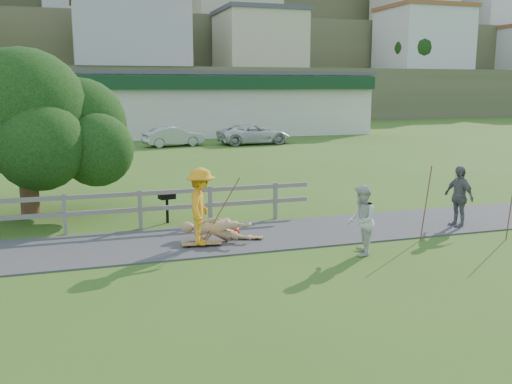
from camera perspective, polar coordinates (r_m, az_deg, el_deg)
ground at (r=13.55m, az=-1.33°, el=-6.30°), size 260.00×260.00×0.00m
path at (r=14.94m, az=-2.97°, el=-4.64°), size 34.00×3.00×0.04m
fence at (r=16.09m, az=-20.82°, el=-1.65°), size 15.05×0.10×1.10m
strip_mall at (r=48.02m, az=-8.73°, el=8.79°), size 32.50×10.75×5.10m
hillside at (r=104.35m, az=-16.36°, el=15.88°), size 220.00×67.00×47.50m
skater_rider at (r=13.97m, az=-5.51°, el=-1.83°), size 1.06×1.38×1.89m
skater_fallen at (r=14.58m, az=-4.05°, el=-3.75°), size 1.35×1.79×0.67m
spectator_a at (r=13.57m, az=10.48°, el=-2.82°), size 0.93×1.01×1.67m
spectator_b at (r=16.99m, az=19.60°, el=-0.43°), size 0.55×1.07×1.75m
car_silver at (r=38.30m, az=-8.29°, el=5.51°), size 4.15×2.12×1.31m
car_white at (r=39.37m, az=-0.21°, el=5.81°), size 5.14×2.63×1.39m
tree at (r=18.63m, az=-21.98°, el=3.76°), size 6.15×6.15×3.95m
bbq at (r=16.76m, az=-8.88°, el=-1.49°), size 0.50×0.42×0.94m
longboard_rider at (r=14.19m, az=-5.45°, el=-5.35°), size 1.00×0.34×0.11m
longboard_fallen at (r=14.77m, az=-0.92°, el=-4.70°), size 0.85×0.48×0.09m
helmet at (r=15.11m, az=-2.14°, el=-4.00°), size 0.27×0.27×0.27m
pole_rider at (r=14.49m, az=-3.53°, el=-1.29°), size 0.03×0.03×1.92m
pole_spec_left at (r=15.23m, az=16.64°, el=-1.08°), size 0.03×0.03×1.95m
pole_spec_right at (r=16.10m, az=24.18°, el=-0.84°), size 0.03×0.03×2.02m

